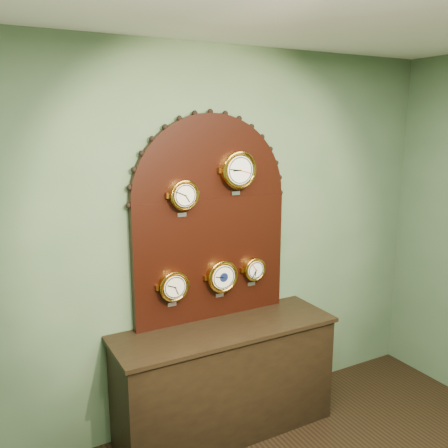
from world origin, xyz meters
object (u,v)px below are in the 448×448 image
shop_counter (225,381)px  roman_clock (184,195)px  hygrometer (173,286)px  arabic_clock (238,170)px  tide_clock (254,269)px  barometer (222,276)px  display_board (211,213)px

shop_counter → roman_clock: roman_clock is taller
shop_counter → hygrometer: 0.83m
arabic_clock → roman_clock: bearing=179.8°
tide_clock → shop_counter: bearing=-155.0°
shop_counter → arabic_clock: size_ratio=4.95×
arabic_clock → tide_clock: size_ratio=1.39×
shop_counter → arabic_clock: bearing=39.0°
tide_clock → hygrometer: bearing=-179.9°
roman_clock → hygrometer: bearing=-179.9°
shop_counter → barometer: 0.77m
shop_counter → display_board: (0.00, 0.22, 1.23)m
display_board → arabic_clock: size_ratio=4.73×
roman_clock → barometer: (0.29, -0.00, -0.62)m
hygrometer → roman_clock: bearing=0.1°
hygrometer → tide_clock: size_ratio=1.16×
arabic_clock → barometer: 0.79m
shop_counter → display_board: size_ratio=1.05×
roman_clock → hygrometer: (-0.09, -0.00, -0.64)m
display_board → tide_clock: display_board is taller
roman_clock → tide_clock: roman_clock is taller
display_board → arabic_clock: (0.19, -0.07, 0.30)m
shop_counter → roman_clock: 1.41m
display_board → arabic_clock: bearing=-19.8°
roman_clock → tide_clock: (0.57, 0.00, -0.61)m
barometer → display_board: bearing=128.6°
arabic_clock → tide_clock: bearing=0.9°
shop_counter → tide_clock: size_ratio=6.88×
display_board → hygrometer: 0.59m
shop_counter → display_board: display_board is taller
roman_clock → barometer: roman_clock is taller
shop_counter → tide_clock: tide_clock is taller
tide_clock → barometer: bearing=-179.6°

